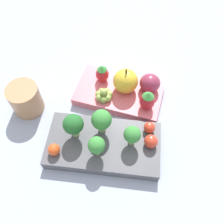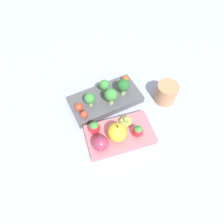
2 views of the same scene
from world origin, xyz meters
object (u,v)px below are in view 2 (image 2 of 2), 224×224
at_px(cherry_tomato_2, 84,114).
at_px(strawberry_0, 138,131).
at_px(cherry_tomato_1, 125,79).
at_px(grape_cluster, 126,121).
at_px(bento_box_fruit, 120,134).
at_px(broccoli_floret_1, 90,99).
at_px(strawberry_1, 94,128).
at_px(drinking_cup, 166,93).
at_px(apple, 117,132).
at_px(plum, 101,143).
at_px(broccoli_floret_0, 105,85).
at_px(cherry_tomato_0, 79,107).
at_px(bento_box_savoury, 105,100).
at_px(broccoli_floret_3, 111,95).
at_px(broccoli_floret_2, 123,86).

bearing_deg(cherry_tomato_2, strawberry_0, -39.91).
relative_size(cherry_tomato_1, grape_cluster, 0.61).
xyz_separation_m(bento_box_fruit, cherry_tomato_2, (-0.09, 0.09, 0.03)).
distance_m(broccoli_floret_1, cherry_tomato_2, 0.05).
bearing_deg(strawberry_1, cherry_tomato_1, 44.54).
xyz_separation_m(strawberry_1, grape_cluster, (0.10, -0.00, -0.01)).
bearing_deg(drinking_cup, apple, -155.77).
bearing_deg(broccoli_floret_1, plum, -94.34).
height_order(apple, plum, apple).
bearing_deg(broccoli_floret_0, cherry_tomato_0, -156.30).
height_order(broccoli_floret_1, cherry_tomato_2, broccoli_floret_1).
distance_m(bento_box_savoury, grape_cluster, 0.12).
height_order(cherry_tomato_0, drinking_cup, drinking_cup).
xyz_separation_m(bento_box_savoury, broccoli_floret_1, (-0.05, -0.01, 0.05)).
relative_size(broccoli_floret_3, drinking_cup, 0.90).
distance_m(apple, strawberry_0, 0.06).
relative_size(bento_box_savoury, strawberry_1, 4.77).
height_order(bento_box_fruit, apple, apple).
bearing_deg(bento_box_savoury, cherry_tomato_1, 25.86).
bearing_deg(cherry_tomato_0, plum, -79.18).
bearing_deg(drinking_cup, bento_box_fruit, -156.55).
bearing_deg(plum, bento_box_savoury, 68.61).
distance_m(bento_box_savoury, broccoli_floret_2, 0.08).
distance_m(broccoli_floret_0, apple, 0.17).
height_order(broccoli_floret_3, cherry_tomato_2, broccoli_floret_3).
height_order(cherry_tomato_2, apple, apple).
xyz_separation_m(cherry_tomato_1, plum, (-0.15, -0.20, 0.01)).
xyz_separation_m(bento_box_savoury, cherry_tomato_1, (0.09, 0.04, 0.02)).
bearing_deg(strawberry_1, broccoli_floret_2, 39.30).
bearing_deg(grape_cluster, strawberry_0, -70.84).
distance_m(bento_box_fruit, cherry_tomato_0, 0.15).
bearing_deg(broccoli_floret_3, cherry_tomato_2, -166.45).
bearing_deg(broccoli_floret_1, broccoli_floret_2, 5.12).
height_order(cherry_tomato_0, plum, plum).
distance_m(broccoli_floret_3, drinking_cup, 0.19).
relative_size(broccoli_floret_1, cherry_tomato_1, 2.16).
height_order(broccoli_floret_1, drinking_cup, broccoli_floret_1).
bearing_deg(broccoli_floret_2, cherry_tomato_1, 60.46).
distance_m(broccoli_floret_1, broccoli_floret_2, 0.11).
relative_size(apple, strawberry_1, 1.29).
bearing_deg(apple, bento_box_savoury, 86.45).
distance_m(bento_box_fruit, broccoli_floret_2, 0.15).
bearing_deg(cherry_tomato_1, drinking_cup, -42.86).
xyz_separation_m(bento_box_fruit, broccoli_floret_1, (-0.06, 0.12, 0.05)).
distance_m(cherry_tomato_0, cherry_tomato_2, 0.03).
bearing_deg(cherry_tomato_0, broccoli_floret_1, 7.65).
xyz_separation_m(broccoli_floret_2, cherry_tomato_1, (0.03, 0.05, -0.03)).
relative_size(broccoli_floret_2, grape_cluster, 1.58).
distance_m(strawberry_0, grape_cluster, 0.05).
relative_size(broccoli_floret_1, cherry_tomato_2, 2.18).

